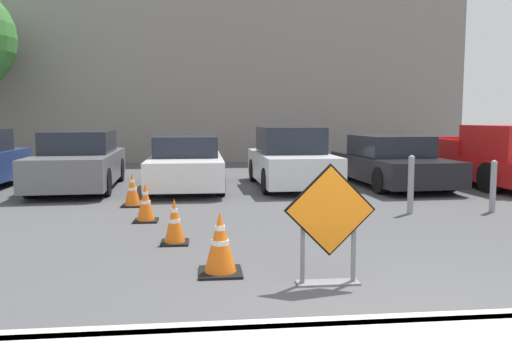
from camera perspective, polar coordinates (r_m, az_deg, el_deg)
name	(u,v)px	position (r m, az deg, el deg)	size (l,w,h in m)	color
ground_plane	(266,182)	(14.00, 1.14, -1.30)	(96.00, 96.00, 0.00)	#4C4C4F
curb_lip	(418,325)	(4.49, 17.98, -16.49)	(28.15, 0.20, 0.14)	beige
road_closed_sign	(330,221)	(5.32, 8.41, -5.76)	(0.98, 0.20, 1.30)	black
traffic_cone_nearest	(220,243)	(5.74, -4.12, -8.31)	(0.49, 0.49, 0.72)	black
traffic_cone_second	(175,222)	(7.17, -9.30, -5.79)	(0.39, 0.39, 0.65)	black
traffic_cone_third	(146,203)	(8.79, -12.51, -3.63)	(0.41, 0.41, 0.67)	black
traffic_cone_fourth	(132,190)	(10.36, -13.95, -2.13)	(0.43, 0.43, 0.70)	black
parked_car_second	(80,162)	(13.35, -19.51, 0.92)	(2.01, 4.60, 1.45)	slate
parked_car_third	(186,164)	(12.76, -7.96, 0.75)	(1.83, 4.24, 1.32)	white
parked_car_fourth	(290,160)	(12.98, 3.96, 1.22)	(1.89, 4.07, 1.54)	silver
parked_car_fifth	(390,162)	(13.67, 15.11, 0.92)	(2.09, 4.54, 1.32)	black
pickup_truck	(493,158)	(14.59, 25.49, 1.25)	(2.16, 5.19, 1.60)	red
bollard_nearest	(411,183)	(9.68, 17.28, -1.38)	(0.12, 0.12, 1.09)	gray
bollard_second	(493,185)	(10.43, 25.48, -1.48)	(0.12, 0.12, 0.99)	gray
building_facade_backdrop	(214,68)	(22.90, -4.86, 11.59)	(20.93, 5.00, 8.05)	gray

